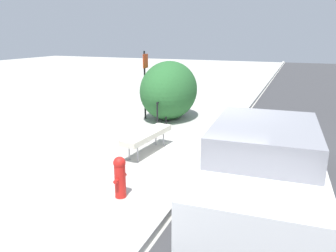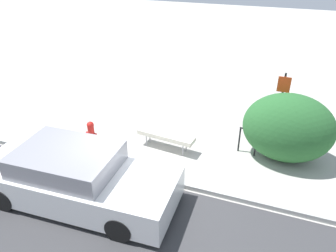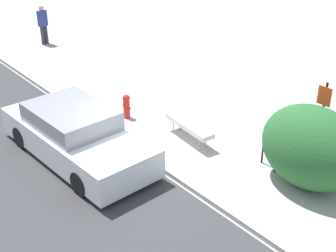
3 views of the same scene
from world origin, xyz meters
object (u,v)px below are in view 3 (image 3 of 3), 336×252
(bench, at_px, (189,126))
(sign_post, at_px, (321,118))
(pedestrian, at_px, (43,24))
(parked_car_near, at_px, (76,135))
(bike_rack, at_px, (270,150))
(fire_hydrant, at_px, (127,105))

(bench, relative_size, sign_post, 0.79)
(sign_post, distance_m, pedestrian, 13.82)
(pedestrian, distance_m, parked_car_near, 10.25)
(bike_rack, bearing_deg, fire_hydrant, -165.87)
(bench, xyz_separation_m, pedestrian, (-10.74, 0.86, 0.48))
(parked_car_near, bearing_deg, bike_rack, 41.78)
(bike_rack, relative_size, pedestrian, 0.48)
(bench, xyz_separation_m, bike_rack, (2.34, 0.61, 0.05))
(sign_post, relative_size, fire_hydrant, 3.01)
(bike_rack, relative_size, fire_hydrant, 1.08)
(parked_car_near, bearing_deg, sign_post, 43.15)
(pedestrian, bearing_deg, fire_hydrant, 73.19)
(fire_hydrant, bearing_deg, bench, 13.60)
(bench, height_order, bike_rack, bike_rack)
(bench, height_order, fire_hydrant, fire_hydrant)
(sign_post, distance_m, fire_hydrant, 5.79)
(bench, relative_size, fire_hydrant, 2.36)
(sign_post, bearing_deg, fire_hydrant, -158.72)
(fire_hydrant, relative_size, parked_car_near, 0.16)
(bench, bearing_deg, bike_rack, 20.36)
(fire_hydrant, xyz_separation_m, pedestrian, (-8.48, 1.40, 0.52))
(bench, height_order, parked_car_near, parked_car_near)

